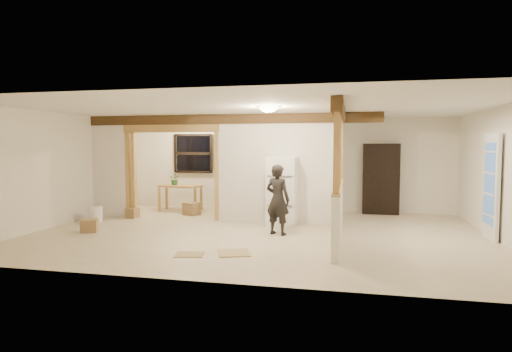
% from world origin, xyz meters
% --- Properties ---
extents(floor, '(9.00, 6.50, 0.01)m').
position_xyz_m(floor, '(0.00, 0.00, -0.01)').
color(floor, beige).
rests_on(floor, ground).
extents(ceiling, '(9.00, 6.50, 0.01)m').
position_xyz_m(ceiling, '(0.00, 0.00, 2.50)').
color(ceiling, white).
extents(wall_back, '(9.00, 0.01, 2.50)m').
position_xyz_m(wall_back, '(0.00, 3.25, 1.25)').
color(wall_back, silver).
rests_on(wall_back, floor).
extents(wall_front, '(9.00, 0.01, 2.50)m').
position_xyz_m(wall_front, '(0.00, -3.25, 1.25)').
color(wall_front, silver).
rests_on(wall_front, floor).
extents(wall_left, '(0.01, 6.50, 2.50)m').
position_xyz_m(wall_left, '(-4.50, 0.00, 1.25)').
color(wall_left, silver).
rests_on(wall_left, floor).
extents(wall_right, '(0.01, 6.50, 2.50)m').
position_xyz_m(wall_right, '(4.50, 0.00, 1.25)').
color(wall_right, silver).
rests_on(wall_right, floor).
extents(partition_left_stub, '(0.90, 0.12, 2.50)m').
position_xyz_m(partition_left_stub, '(-4.05, 1.20, 1.25)').
color(partition_left_stub, white).
rests_on(partition_left_stub, floor).
extents(partition_center, '(2.80, 0.12, 2.50)m').
position_xyz_m(partition_center, '(0.20, 1.20, 1.25)').
color(partition_center, white).
rests_on(partition_center, floor).
extents(doorway_frame, '(2.46, 0.14, 2.20)m').
position_xyz_m(doorway_frame, '(-2.40, 1.20, 1.10)').
color(doorway_frame, tan).
rests_on(doorway_frame, floor).
extents(header_beam_back, '(7.00, 0.18, 0.22)m').
position_xyz_m(header_beam_back, '(-1.00, 1.20, 2.38)').
color(header_beam_back, '#4F351B').
rests_on(header_beam_back, ceiling).
extents(header_beam_right, '(0.18, 3.30, 0.22)m').
position_xyz_m(header_beam_right, '(1.60, -0.40, 2.38)').
color(header_beam_right, '#4F351B').
rests_on(header_beam_right, ceiling).
extents(pony_wall, '(0.12, 3.20, 1.00)m').
position_xyz_m(pony_wall, '(1.60, -0.40, 0.50)').
color(pony_wall, white).
rests_on(pony_wall, floor).
extents(stud_partition, '(0.14, 3.20, 1.32)m').
position_xyz_m(stud_partition, '(1.60, -0.40, 1.66)').
color(stud_partition, tan).
rests_on(stud_partition, pony_wall).
extents(window_back, '(1.12, 0.10, 1.10)m').
position_xyz_m(window_back, '(-2.60, 3.17, 1.55)').
color(window_back, black).
rests_on(window_back, wall_back).
extents(french_door, '(0.12, 0.86, 2.00)m').
position_xyz_m(french_door, '(4.42, 0.40, 1.00)').
color(french_door, white).
rests_on(french_door, floor).
extents(ceiling_dome_main, '(0.36, 0.36, 0.16)m').
position_xyz_m(ceiling_dome_main, '(0.30, -0.50, 2.48)').
color(ceiling_dome_main, '#FFEABF').
rests_on(ceiling_dome_main, ceiling).
extents(ceiling_dome_util, '(0.32, 0.32, 0.14)m').
position_xyz_m(ceiling_dome_util, '(-2.50, 2.30, 2.48)').
color(ceiling_dome_util, '#FFEABF').
rests_on(ceiling_dome_util, ceiling).
extents(hanging_bulb, '(0.07, 0.07, 0.07)m').
position_xyz_m(hanging_bulb, '(-2.00, 1.60, 2.18)').
color(hanging_bulb, '#FFD88C').
rests_on(hanging_bulb, ceiling).
extents(refrigerator, '(0.63, 0.61, 1.53)m').
position_xyz_m(refrigerator, '(0.35, 0.83, 0.76)').
color(refrigerator, white).
rests_on(refrigerator, floor).
extents(woman, '(0.60, 0.50, 1.41)m').
position_xyz_m(woman, '(0.41, -0.11, 0.70)').
color(woman, black).
rests_on(woman, floor).
extents(work_table, '(1.20, 0.78, 0.70)m').
position_xyz_m(work_table, '(-2.69, 2.41, 0.35)').
color(work_table, tan).
rests_on(work_table, floor).
extents(potted_plant, '(0.34, 0.31, 0.31)m').
position_xyz_m(potted_plant, '(-2.84, 2.40, 0.86)').
color(potted_plant, '#235526').
rests_on(potted_plant, work_table).
extents(shop_vac, '(0.56, 0.56, 0.65)m').
position_xyz_m(shop_vac, '(-4.20, 1.98, 0.32)').
color(shop_vac, red).
rests_on(shop_vac, floor).
extents(bookshelf, '(0.91, 0.30, 1.82)m').
position_xyz_m(bookshelf, '(2.59, 3.03, 0.91)').
color(bookshelf, black).
rests_on(bookshelf, floor).
extents(bucket, '(0.33, 0.33, 0.36)m').
position_xyz_m(bucket, '(-3.95, 0.40, 0.18)').
color(bucket, silver).
rests_on(bucket, floor).
extents(box_util_a, '(0.46, 0.43, 0.32)m').
position_xyz_m(box_util_a, '(-2.15, 1.84, 0.16)').
color(box_util_a, olive).
rests_on(box_util_a, floor).
extents(box_util_b, '(0.29, 0.29, 0.24)m').
position_xyz_m(box_util_b, '(-3.39, 1.08, 0.12)').
color(box_util_b, olive).
rests_on(box_util_b, floor).
extents(box_front, '(0.39, 0.36, 0.26)m').
position_xyz_m(box_front, '(-3.39, -0.70, 0.13)').
color(box_front, olive).
rests_on(box_front, floor).
extents(floor_panel_near, '(0.64, 0.64, 0.02)m').
position_xyz_m(floor_panel_near, '(-0.03, -1.76, 0.01)').
color(floor_panel_near, tan).
rests_on(floor_panel_near, floor).
extents(floor_panel_far, '(0.52, 0.45, 0.01)m').
position_xyz_m(floor_panel_far, '(-0.71, -2.00, 0.01)').
color(floor_panel_far, tan).
rests_on(floor_panel_far, floor).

